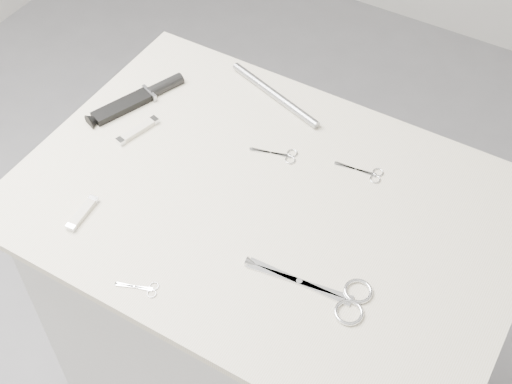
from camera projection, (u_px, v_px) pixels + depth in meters
The scene contains 10 objects.
plinth at pixel (266, 323), 1.77m from camera, with size 0.90×0.60×0.90m, color silver.
display_board at pixel (268, 205), 1.42m from camera, with size 1.00×0.70×0.02m, color beige.
large_shears at pixel (334, 294), 1.27m from camera, with size 0.23×0.10×0.01m.
embroidery_scissors_a at pixel (366, 173), 1.46m from camera, with size 0.10×0.04×0.00m.
embroidery_scissors_b at pixel (281, 155), 1.49m from camera, with size 0.10×0.05×0.00m.
tiny_scissors at pixel (143, 288), 1.28m from camera, with size 0.08×0.05×0.00m.
sheathed_knife at pixel (142, 97), 1.60m from camera, with size 0.12×0.22×0.03m.
pocket_knife_a at pixel (138, 130), 1.54m from camera, with size 0.05×0.11×0.01m.
pocket_knife_b at pixel (82, 213), 1.39m from camera, with size 0.03×0.09×0.01m.
metal_rail at pixel (275, 95), 1.61m from camera, with size 0.02×0.02×0.27m, color #919499.
Camera 1 is at (0.44, -0.80, 2.00)m, focal length 50.00 mm.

